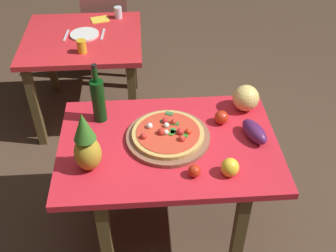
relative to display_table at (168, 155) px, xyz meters
name	(u,v)px	position (x,y,z in m)	size (l,w,h in m)	color
ground_plane	(168,226)	(0.00, 0.00, -0.64)	(10.00, 10.00, 0.00)	#4C3828
display_table	(168,155)	(0.00, 0.00, 0.00)	(1.19, 0.81, 0.74)	brown
background_table	(84,49)	(-0.58, 1.25, -0.02)	(0.90, 0.84, 0.74)	brown
dining_chair	(106,28)	(-0.45, 1.90, -0.16)	(0.43, 0.43, 0.85)	brown
pizza_board	(169,137)	(0.00, 0.03, 0.11)	(0.46, 0.46, 0.03)	brown
pizza	(169,133)	(0.00, 0.03, 0.14)	(0.39, 0.39, 0.06)	tan
wine_bottle	(98,99)	(-0.38, 0.23, 0.24)	(0.08, 0.08, 0.37)	#0A380F
pineapple_left	(86,145)	(-0.41, -0.16, 0.25)	(0.14, 0.14, 0.34)	gold
melon	(246,98)	(0.47, 0.27, 0.17)	(0.16, 0.16, 0.16)	#EAC96E
bell_pepper	(230,167)	(0.29, -0.25, 0.14)	(0.09, 0.09, 0.10)	yellow
eggplant	(254,132)	(0.47, 0.01, 0.14)	(0.20, 0.09, 0.09)	#531E55
tomato_by_bottle	(194,171)	(0.11, -0.25, 0.13)	(0.06, 0.06, 0.06)	red
tomato_at_corner	(221,117)	(0.31, 0.15, 0.14)	(0.08, 0.08, 0.08)	red
drinking_glass_juice	(82,46)	(-0.55, 1.01, 0.15)	(0.07, 0.07, 0.10)	gold
drinking_glass_water	(118,12)	(-0.30, 1.56, 0.14)	(0.06, 0.06, 0.09)	silver
dinner_plate	(84,34)	(-0.56, 1.27, 0.10)	(0.22, 0.22, 0.02)	white
fork_utensil	(66,35)	(-0.70, 1.27, 0.10)	(0.02, 0.18, 0.01)	silver
knife_utensil	(103,34)	(-0.42, 1.27, 0.10)	(0.02, 0.18, 0.01)	silver
napkin_folded	(100,20)	(-0.46, 1.53, 0.10)	(0.14, 0.12, 0.01)	yellow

